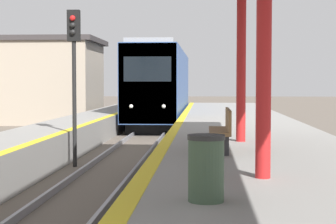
{
  "coord_description": "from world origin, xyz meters",
  "views": [
    {
      "loc": [
        2.62,
        -1.69,
        2.47
      ],
      "look_at": [
        1.33,
        17.73,
        1.45
      ],
      "focal_mm": 60.0,
      "sensor_mm": 36.0,
      "label": 1
    }
  ],
  "objects": [
    {
      "name": "train",
      "position": [
        0.0,
        31.92,
        2.32
      ],
      "size": [
        2.71,
        16.72,
        4.55
      ],
      "color": "black",
      "rests_on": "ground"
    },
    {
      "name": "trash_bin",
      "position": [
        2.64,
        5.27,
        1.41
      ],
      "size": [
        0.47,
        0.47,
        0.84
      ],
      "color": "#384C38",
      "rests_on": "platform_right"
    },
    {
      "name": "signal_mid",
      "position": [
        -1.2,
        14.47,
        3.19
      ],
      "size": [
        0.36,
        0.31,
        4.58
      ],
      "color": "black",
      "rests_on": "ground"
    },
    {
      "name": "bench",
      "position": [
        3.0,
        10.4,
        1.48
      ],
      "size": [
        0.44,
        1.76,
        0.92
      ],
      "color": "brown",
      "rests_on": "platform_right"
    },
    {
      "name": "station_building",
      "position": [
        -10.14,
        32.42,
        2.6
      ],
      "size": [
        12.64,
        5.99,
        5.18
      ],
      "color": "tan",
      "rests_on": "ground"
    }
  ]
}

